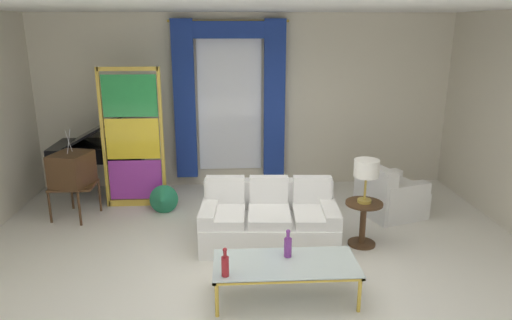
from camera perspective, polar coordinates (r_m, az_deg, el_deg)
name	(u,v)px	position (r m, az deg, el deg)	size (l,w,h in m)	color
ground_plane	(255,263)	(5.80, -0.10, -12.53)	(16.00, 16.00, 0.00)	silver
wall_rear	(245,102)	(8.25, -1.32, 7.16)	(8.00, 0.12, 3.00)	beige
ceiling_slab	(251,5)	(5.90, -0.58, 18.43)	(8.00, 7.60, 0.04)	white
curtained_window	(230,89)	(8.05, -3.26, 8.64)	(2.00, 0.17, 2.70)	white
couch_white_long	(269,221)	(6.20, 1.58, -7.42)	(1.81, 1.03, 0.86)	white
coffee_table	(285,265)	(4.99, 3.63, -12.73)	(1.50, 0.68, 0.41)	silver
bottle_blue_decanter	(225,265)	(4.68, -3.79, -12.68)	(0.08, 0.08, 0.30)	maroon
bottle_crystal_tall	(288,246)	(5.03, 3.92, -10.44)	(0.08, 0.08, 0.31)	#753384
vintage_tv	(72,171)	(7.37, -21.61, -1.23)	(0.65, 0.70, 1.35)	#472D19
armchair_white	(388,197)	(7.36, 15.86, -4.34)	(1.03, 1.02, 0.80)	white
stained_glass_divider	(133,142)	(7.46, -14.82, 2.19)	(0.95, 0.05, 2.20)	gold
peacock_figurine	(163,201)	(7.25, -11.33, -4.91)	(0.44, 0.60, 0.50)	beige
round_side_table	(363,220)	(6.26, 12.97, -7.11)	(0.48, 0.48, 0.59)	#472D19
table_lamp_brass	(366,170)	(6.04, 13.36, -1.22)	(0.32, 0.32, 0.57)	#B29338
grand_piano	(102,148)	(8.29, -18.36, 1.44)	(1.50, 1.10, 1.40)	black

